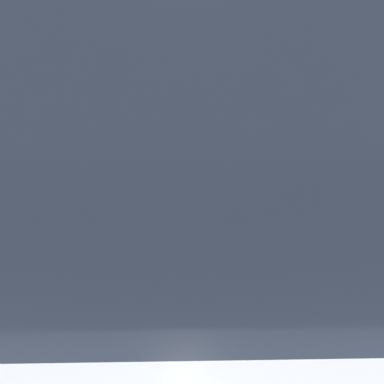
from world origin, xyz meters
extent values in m
plane|color=#47474C|center=(0.00, 0.00, 0.00)|extent=(60.00, 60.00, 0.00)
cube|color=#9E9B96|center=(0.00, 2.20, 0.07)|extent=(24.00, 2.80, 0.15)
cube|color=#935642|center=(0.00, 4.17, 3.11)|extent=(24.00, 0.30, 6.23)
cylinder|color=gray|center=(0.33, 1.02, 0.67)|extent=(0.07, 0.07, 1.04)
cube|color=slate|center=(0.33, 1.02, 1.34)|extent=(0.15, 0.14, 0.29)
cube|color=gray|center=(0.33, 0.95, 1.36)|extent=(0.08, 0.01, 0.10)
cylinder|color=black|center=(0.33, 1.02, 1.54)|extent=(0.19, 0.11, 0.19)
cylinder|color=black|center=(0.81, 0.42, 0.33)|extent=(0.68, 0.26, 0.67)
cube|color=white|center=(-0.58, -0.55, 0.66)|extent=(4.76, 2.25, 0.81)
cube|color=black|center=(-0.50, -0.54, 1.46)|extent=(3.28, 1.93, 0.80)
camera|label=1|loc=(0.42, -2.01, 1.57)|focal=28.00mm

